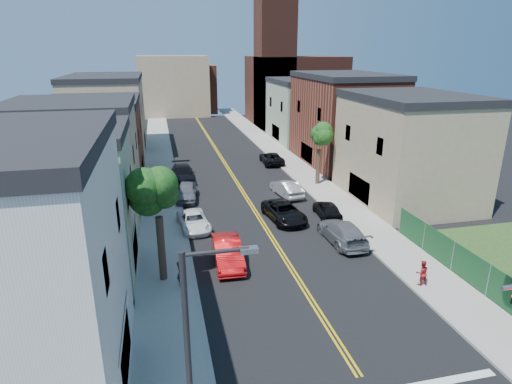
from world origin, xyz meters
TOP-DOWN VIEW (x-y plane):
  - sidewalk_left at (-7.90, 40.00)m, footprint 3.20×100.00m
  - sidewalk_right at (7.90, 40.00)m, footprint 3.20×100.00m
  - curb_left at (-6.15, 40.00)m, footprint 0.30×100.00m
  - curb_right at (6.15, 40.00)m, footprint 0.30×100.00m
  - bldg_left_palegrn at (-14.00, 16.00)m, footprint 9.00×8.00m
  - bldg_left_tan_near at (-14.00, 25.00)m, footprint 9.00×10.00m
  - bldg_left_brick at (-14.00, 36.00)m, footprint 9.00×12.00m
  - bldg_left_tan_far at (-14.00, 50.00)m, footprint 9.00×16.00m
  - bldg_right_tan at (14.00, 24.00)m, footprint 9.00×12.00m
  - bldg_right_brick at (14.00, 38.00)m, footprint 9.00×14.00m
  - bldg_right_palegrn at (14.00, 52.00)m, footprint 9.00×12.00m
  - church at (16.33, 67.07)m, footprint 16.20×14.20m
  - backdrop_left at (-4.00, 82.00)m, footprint 14.00×8.00m
  - backdrop_center at (0.00, 86.00)m, footprint 10.00×8.00m
  - fence_right at (9.50, 9.50)m, footprint 0.04×15.00m
  - tree_left_mid at (-7.88, 14.01)m, footprint 5.20×5.20m
  - tree_right_far at (7.92, 30.01)m, footprint 4.40×4.40m
  - street_lamp at (-7.01, 1.00)m, footprint 2.14×0.25m
  - red_sedan at (-3.80, 15.28)m, footprint 1.89×4.98m
  - white_pickup at (-5.43, 21.44)m, footprint 2.53×4.75m
  - grey_car_left at (-5.48, 28.25)m, footprint 2.35×4.74m
  - black_car_left at (-5.50, 34.27)m, footprint 2.39×5.69m
  - grey_car_right at (4.72, 16.66)m, footprint 2.29×5.41m
  - black_car_right at (5.50, 21.40)m, footprint 1.94×4.15m
  - silver_car_right at (3.80, 27.34)m, footprint 2.22×4.76m
  - dark_car_right_far at (5.50, 39.21)m, footprint 2.52×5.12m
  - black_suv_lane at (1.84, 21.55)m, footprint 2.97×5.44m
  - pedestrian_left at (-6.94, 12.99)m, footprint 0.37×0.56m
  - pedestrian_right at (6.70, 9.93)m, footprint 0.79×0.64m

SIDE VIEW (x-z plane):
  - sidewalk_left at x=-7.90m, z-range 0.00..0.15m
  - sidewalk_right at x=7.90m, z-range 0.00..0.15m
  - curb_left at x=-6.15m, z-range 0.00..0.15m
  - curb_right at x=6.15m, z-range 0.00..0.15m
  - white_pickup at x=-5.43m, z-range 0.00..1.27m
  - black_car_right at x=5.50m, z-range 0.00..1.38m
  - dark_car_right_far at x=5.50m, z-range 0.00..1.40m
  - black_suv_lane at x=1.84m, z-range 0.00..1.44m
  - silver_car_right at x=3.80m, z-range 0.00..1.51m
  - grey_car_left at x=-5.48m, z-range 0.00..1.55m
  - grey_car_right at x=4.72m, z-range 0.00..1.56m
  - red_sedan at x=-3.80m, z-range 0.00..1.62m
  - black_car_left at x=-5.50m, z-range 0.00..1.64m
  - pedestrian_left at x=-6.94m, z-range 0.15..1.68m
  - pedestrian_right at x=6.70m, z-range 0.15..1.68m
  - fence_right at x=9.50m, z-range 0.15..2.05m
  - bldg_left_brick at x=-14.00m, z-range 0.00..8.00m
  - bldg_left_palegrn at x=-14.00m, z-range 0.00..8.50m
  - bldg_right_palegrn at x=14.00m, z-range 0.00..8.50m
  - bldg_left_tan_near at x=-14.00m, z-range 0.00..9.00m
  - bldg_right_tan at x=14.00m, z-range 0.00..9.00m
  - street_lamp at x=-7.01m, z-range 0.72..8.72m
  - bldg_left_tan_far at x=-14.00m, z-range 0.00..9.50m
  - bldg_right_brick at x=14.00m, z-range 0.00..10.00m
  - backdrop_center at x=0.00m, z-range 0.00..10.00m
  - tree_right_far at x=7.92m, z-range 1.74..9.77m
  - backdrop_left at x=-4.00m, z-range 0.00..12.00m
  - tree_left_mid at x=-7.88m, z-range 1.94..11.23m
  - church at x=16.33m, z-range -4.06..18.54m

